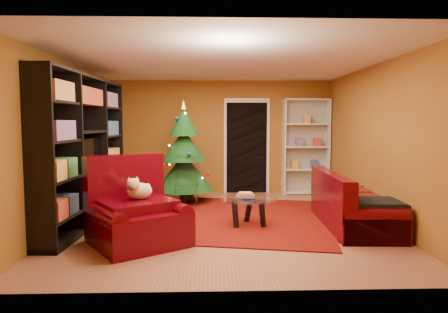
{
  "coord_description": "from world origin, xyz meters",
  "views": [
    {
      "loc": [
        -0.22,
        -6.5,
        1.63
      ],
      "look_at": [
        0.0,
        0.4,
        1.05
      ],
      "focal_mm": 32.0,
      "sensor_mm": 36.0,
      "label": 1
    }
  ],
  "objects_px": {
    "armchair": "(138,209)",
    "dog": "(140,191)",
    "media_unit": "(82,151)",
    "christmas_tree": "(184,153)",
    "gift_box_red": "(163,189)",
    "sofa": "(354,199)",
    "gift_box_green": "(187,193)",
    "rug": "(244,218)",
    "coffee_table": "(249,212)",
    "acrylic_chair": "(187,185)",
    "white_bookshelf": "(306,147)"
  },
  "relations": [
    {
      "from": "coffee_table",
      "to": "dog",
      "type": "bearing_deg",
      "value": -152.36
    },
    {
      "from": "rug",
      "to": "white_bookshelf",
      "type": "bearing_deg",
      "value": 55.56
    },
    {
      "from": "rug",
      "to": "acrylic_chair",
      "type": "relative_size",
      "value": 3.67
    },
    {
      "from": "gift_box_red",
      "to": "armchair",
      "type": "xyz_separation_m",
      "value": [
        0.12,
        -3.71,
        0.36
      ]
    },
    {
      "from": "media_unit",
      "to": "rug",
      "type": "bearing_deg",
      "value": 9.62
    },
    {
      "from": "rug",
      "to": "sofa",
      "type": "relative_size",
      "value": 1.63
    },
    {
      "from": "gift_box_green",
      "to": "coffee_table",
      "type": "distance_m",
      "value": 2.5
    },
    {
      "from": "white_bookshelf",
      "to": "sofa",
      "type": "relative_size",
      "value": 1.09
    },
    {
      "from": "armchair",
      "to": "coffee_table",
      "type": "distance_m",
      "value": 1.82
    },
    {
      "from": "armchair",
      "to": "gift_box_green",
      "type": "bearing_deg",
      "value": 47.78
    },
    {
      "from": "coffee_table",
      "to": "acrylic_chair",
      "type": "xyz_separation_m",
      "value": [
        -1.06,
        1.38,
        0.22
      ]
    },
    {
      "from": "rug",
      "to": "white_bookshelf",
      "type": "xyz_separation_m",
      "value": [
        1.62,
        2.36,
        1.08
      ]
    },
    {
      "from": "gift_box_red",
      "to": "sofa",
      "type": "height_order",
      "value": "sofa"
    },
    {
      "from": "rug",
      "to": "sofa",
      "type": "distance_m",
      "value": 1.85
    },
    {
      "from": "sofa",
      "to": "acrylic_chair",
      "type": "relative_size",
      "value": 2.25
    },
    {
      "from": "gift_box_red",
      "to": "armchair",
      "type": "relative_size",
      "value": 0.2
    },
    {
      "from": "rug",
      "to": "gift_box_green",
      "type": "distance_m",
      "value": 2.03
    },
    {
      "from": "armchair",
      "to": "dog",
      "type": "distance_m",
      "value": 0.25
    },
    {
      "from": "media_unit",
      "to": "dog",
      "type": "relative_size",
      "value": 7.72
    },
    {
      "from": "rug",
      "to": "gift_box_green",
      "type": "xyz_separation_m",
      "value": [
        -1.07,
        1.72,
        0.13
      ]
    },
    {
      "from": "media_unit",
      "to": "coffee_table",
      "type": "bearing_deg",
      "value": -1.75
    },
    {
      "from": "rug",
      "to": "media_unit",
      "type": "distance_m",
      "value": 2.87
    },
    {
      "from": "media_unit",
      "to": "gift_box_red",
      "type": "height_order",
      "value": "media_unit"
    },
    {
      "from": "christmas_tree",
      "to": "dog",
      "type": "xyz_separation_m",
      "value": [
        -0.41,
        -2.77,
        -0.31
      ]
    },
    {
      "from": "media_unit",
      "to": "dog",
      "type": "height_order",
      "value": "media_unit"
    },
    {
      "from": "gift_box_red",
      "to": "coffee_table",
      "type": "xyz_separation_m",
      "value": [
        1.7,
        -2.82,
        0.11
      ]
    },
    {
      "from": "media_unit",
      "to": "white_bookshelf",
      "type": "relative_size",
      "value": 1.38
    },
    {
      "from": "rug",
      "to": "white_bookshelf",
      "type": "height_order",
      "value": "white_bookshelf"
    },
    {
      "from": "rug",
      "to": "white_bookshelf",
      "type": "relative_size",
      "value": 1.49
    },
    {
      "from": "rug",
      "to": "armchair",
      "type": "relative_size",
      "value": 2.71
    },
    {
      "from": "dog",
      "to": "coffee_table",
      "type": "relative_size",
      "value": 0.45
    },
    {
      "from": "dog",
      "to": "coffee_table",
      "type": "height_order",
      "value": "dog"
    },
    {
      "from": "dog",
      "to": "sofa",
      "type": "xyz_separation_m",
      "value": [
        3.21,
        0.73,
        -0.28
      ]
    },
    {
      "from": "coffee_table",
      "to": "media_unit",
      "type": "bearing_deg",
      "value": 175.31
    },
    {
      "from": "media_unit",
      "to": "christmas_tree",
      "type": "bearing_deg",
      "value": 52.32
    },
    {
      "from": "white_bookshelf",
      "to": "coffee_table",
      "type": "xyz_separation_m",
      "value": [
        -1.58,
        -2.89,
        -0.85
      ]
    },
    {
      "from": "armchair",
      "to": "dog",
      "type": "xyz_separation_m",
      "value": [
        0.01,
        0.07,
        0.23
      ]
    },
    {
      "from": "gift_box_green",
      "to": "dog",
      "type": "bearing_deg",
      "value": -98.34
    },
    {
      "from": "gift_box_green",
      "to": "media_unit",
      "type": "bearing_deg",
      "value": -127.14
    },
    {
      "from": "coffee_table",
      "to": "armchair",
      "type": "bearing_deg",
      "value": -150.62
    },
    {
      "from": "coffee_table",
      "to": "acrylic_chair",
      "type": "relative_size",
      "value": 0.97
    },
    {
      "from": "media_unit",
      "to": "white_bookshelf",
      "type": "distance_m",
      "value": 5.0
    },
    {
      "from": "christmas_tree",
      "to": "gift_box_red",
      "type": "height_order",
      "value": "christmas_tree"
    },
    {
      "from": "acrylic_chair",
      "to": "armchair",
      "type": "bearing_deg",
      "value": -101.13
    },
    {
      "from": "armchair",
      "to": "coffee_table",
      "type": "xyz_separation_m",
      "value": [
        1.58,
        0.89,
        -0.25
      ]
    },
    {
      "from": "christmas_tree",
      "to": "sofa",
      "type": "distance_m",
      "value": 3.52
    },
    {
      "from": "coffee_table",
      "to": "gift_box_red",
      "type": "bearing_deg",
      "value": 121.0
    },
    {
      "from": "armchair",
      "to": "dog",
      "type": "height_order",
      "value": "armchair"
    },
    {
      "from": "gift_box_red",
      "to": "gift_box_green",
      "type": "bearing_deg",
      "value": -45.12
    },
    {
      "from": "acrylic_chair",
      "to": "white_bookshelf",
      "type": "bearing_deg",
      "value": 31.32
    }
  ]
}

